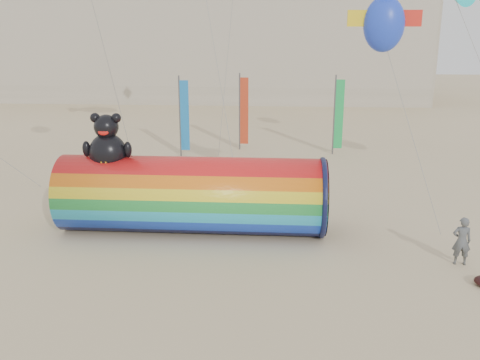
{
  "coord_description": "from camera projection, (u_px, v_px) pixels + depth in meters",
  "views": [
    {
      "loc": [
        1.93,
        -18.47,
        8.16
      ],
      "look_at": [
        0.5,
        1.5,
        2.4
      ],
      "focal_mm": 40.0,
      "sensor_mm": 36.0,
      "label": 1
    }
  ],
  "objects": [
    {
      "name": "festival_banners",
      "position": [
        255.0,
        114.0,
        35.09
      ],
      "size": [
        10.6,
        2.3,
        5.2
      ],
      "color": "#59595E",
      "rests_on": "ground"
    },
    {
      "name": "ground",
      "position": [
        224.0,
        252.0,
        20.1
      ],
      "size": [
        160.0,
        160.0,
        0.0
      ],
      "primitive_type": "plane",
      "color": "#CCB58C",
      "rests_on": "ground"
    },
    {
      "name": "kite_handler",
      "position": [
        462.0,
        241.0,
        18.83
      ],
      "size": [
        0.68,
        0.47,
        1.77
      ],
      "primitive_type": "imported",
      "rotation": [
        0.0,
        0.0,
        3.06
      ],
      "color": "#505457",
      "rests_on": "ground"
    },
    {
      "name": "windsock_assembly",
      "position": [
        192.0,
        193.0,
        21.75
      ],
      "size": [
        10.75,
        3.27,
        4.96
      ],
      "color": "red",
      "rests_on": "ground"
    },
    {
      "name": "hotel_building",
      "position": [
        160.0,
        7.0,
        62.11
      ],
      "size": [
        60.4,
        15.4,
        20.6
      ],
      "color": "#B7AD99",
      "rests_on": "ground"
    }
  ]
}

